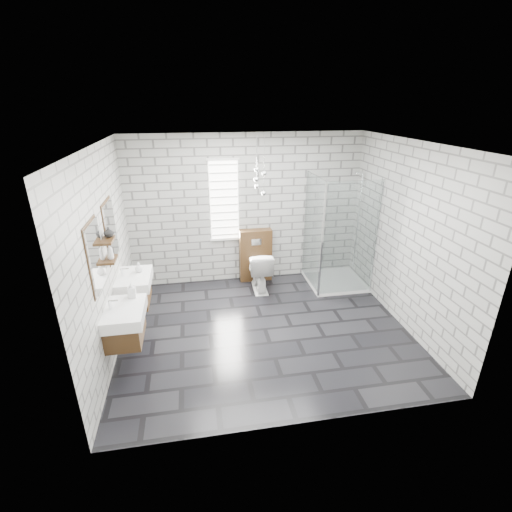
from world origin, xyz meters
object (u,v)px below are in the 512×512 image
object	(u,v)px
vanity_left	(122,315)
toilet	(259,270)
vanity_right	(132,281)
cistern_panel	(256,255)
shower_enclosure	(334,261)

from	to	relation	value
vanity_left	toilet	bearing A→B (deg)	41.05
vanity_right	cistern_panel	world-z (taller)	vanity_right
toilet	vanity_left	bearing A→B (deg)	42.79
cistern_panel	shower_enclosure	world-z (taller)	shower_enclosure
shower_enclosure	toilet	world-z (taller)	shower_enclosure
cistern_panel	shower_enclosure	distance (m)	1.45
vanity_right	shower_enclosure	xyz separation A→B (m)	(3.41, 0.74, -0.25)
vanity_left	vanity_right	size ratio (longest dim) A/B	1.00
cistern_panel	shower_enclosure	bearing A→B (deg)	-20.94
vanity_left	toilet	xyz separation A→B (m)	(2.06, 1.79, -0.38)
shower_enclosure	toilet	size ratio (longest dim) A/B	2.73
vanity_left	toilet	size ratio (longest dim) A/B	2.11
toilet	vanity_right	bearing A→B (deg)	24.49
vanity_right	shower_enclosure	distance (m)	3.50
vanity_right	cistern_panel	xyz separation A→B (m)	(2.06, 1.26, -0.26)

